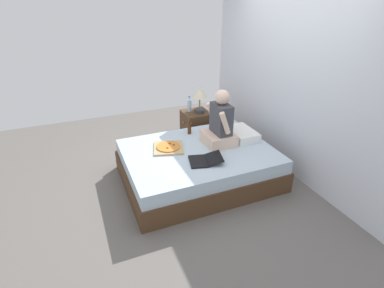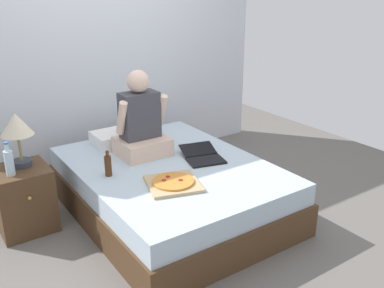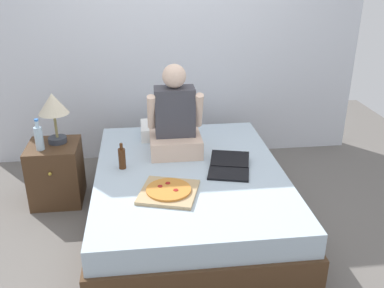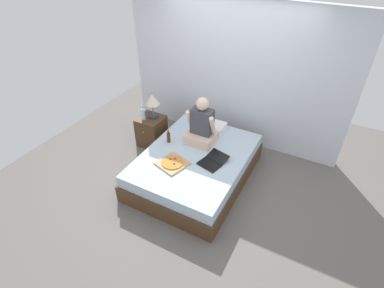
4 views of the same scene
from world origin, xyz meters
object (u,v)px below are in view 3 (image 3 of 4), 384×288
object	(u,v)px
nightstand_left	(56,173)
lamp_on_left_nightstand	(53,107)
bed	(189,195)
person_seated	(175,121)
water_bottle	(39,137)
pizza_box	(169,191)
laptop	(229,169)
beer_bottle_on_bed	(122,158)

from	to	relation	value
nightstand_left	lamp_on_left_nightstand	size ratio (longest dim) A/B	1.22
bed	person_seated	world-z (taller)	person_seated
bed	water_bottle	size ratio (longest dim) A/B	7.42
lamp_on_left_nightstand	pizza_box	bearing A→B (deg)	-43.55
lamp_on_left_nightstand	water_bottle	bearing A→B (deg)	-130.60
laptop	pizza_box	distance (m)	0.59
nightstand_left	person_seated	bearing A→B (deg)	-5.19
laptop	bed	bearing A→B (deg)	167.82
lamp_on_left_nightstand	person_seated	world-z (taller)	person_seated
bed	laptop	distance (m)	0.41
bed	pizza_box	bearing A→B (deg)	-117.83
water_bottle	pizza_box	size ratio (longest dim) A/B	0.55
person_seated	beer_bottle_on_bed	bearing A→B (deg)	-149.06
laptop	person_seated	bearing A→B (deg)	132.81
nightstand_left	laptop	size ratio (longest dim) A/B	1.14
beer_bottle_on_bed	water_bottle	bearing A→B (deg)	157.98
nightstand_left	lamp_on_left_nightstand	world-z (taller)	lamp_on_left_nightstand
person_seated	pizza_box	size ratio (longest dim) A/B	1.57
bed	nightstand_left	distance (m)	1.24
bed	beer_bottle_on_bed	size ratio (longest dim) A/B	9.30
nightstand_left	lamp_on_left_nightstand	xyz separation A→B (m)	(0.04, 0.05, 0.60)
bed	person_seated	size ratio (longest dim) A/B	2.62
lamp_on_left_nightstand	laptop	distance (m)	1.58
person_seated	laptop	size ratio (longest dim) A/B	1.63
pizza_box	water_bottle	bearing A→B (deg)	144.77
person_seated	beer_bottle_on_bed	xyz separation A→B (m)	(-0.46, -0.27, -0.20)
water_bottle	laptop	xyz separation A→B (m)	(1.55, -0.43, -0.17)
pizza_box	laptop	bearing A→B (deg)	30.61
bed	laptop	size ratio (longest dim) A/B	4.27
water_bottle	person_seated	size ratio (longest dim) A/B	0.35
nightstand_left	person_seated	size ratio (longest dim) A/B	0.70
person_seated	water_bottle	bearing A→B (deg)	179.64
nightstand_left	beer_bottle_on_bed	xyz separation A→B (m)	(0.61, -0.37, 0.29)
lamp_on_left_nightstand	laptop	size ratio (longest dim) A/B	0.94
bed	laptop	bearing A→B (deg)	-12.18
water_bottle	laptop	bearing A→B (deg)	-15.67
bed	water_bottle	world-z (taller)	water_bottle
water_bottle	beer_bottle_on_bed	bearing A→B (deg)	-22.02
lamp_on_left_nightstand	pizza_box	xyz separation A→B (m)	(0.92, -0.87, -0.39)
laptop	beer_bottle_on_bed	xyz separation A→B (m)	(-0.85, 0.15, 0.07)
bed	person_seated	xyz separation A→B (m)	(-0.08, 0.36, 0.53)
person_seated	bed	bearing A→B (deg)	-77.10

